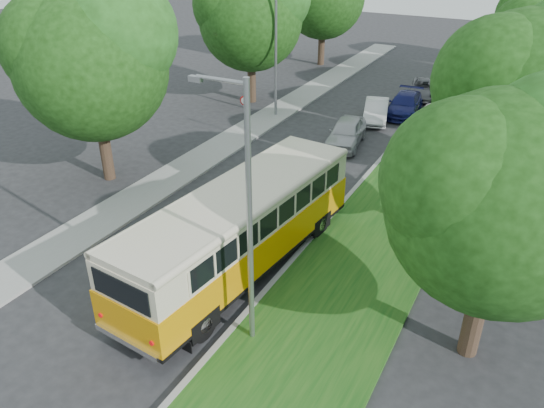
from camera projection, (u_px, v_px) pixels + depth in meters
The scene contains 13 objects.
ground at pixel (186, 259), 19.82m from camera, with size 120.00×120.00×0.00m, color #262629.
curb at pixel (327, 221), 22.18m from camera, with size 0.20×70.00×0.15m, color gray.
grass_verge at pixel (381, 235), 21.21m from camera, with size 4.50×70.00×0.13m, color #134913.
sidewalk at pixel (167, 180), 25.65m from camera, with size 2.20×70.00×0.12m, color gray.
treeline at pixel (415, 26), 29.67m from camera, with size 24.27×41.91×9.46m.
lamppost_near at pixel (246, 212), 14.06m from camera, with size 1.71×0.16×8.00m.
lamppost_far at pixel (274, 51), 32.23m from camera, with size 1.71×0.16×7.50m.
warning_sign at pixel (244, 108), 30.16m from camera, with size 0.56×0.10×2.50m.
vintage_bus at pixel (241, 231), 18.52m from camera, with size 2.81×10.91×3.24m, color orange, non-canonical shape.
car_silver at pixel (346, 133), 29.49m from camera, with size 1.73×4.31×1.47m, color #B7B7BC.
car_white at pixel (376, 111), 33.06m from camera, with size 1.40×4.01×1.32m, color silver.
car_blue at pixel (405, 104), 34.17m from camera, with size 1.86×4.59×1.33m, color navy.
car_grey at pixel (425, 89), 37.51m from camera, with size 2.03×4.39×1.22m, color #505157.
Camera 1 is at (10.57, -13.00, 11.25)m, focal length 35.00 mm.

